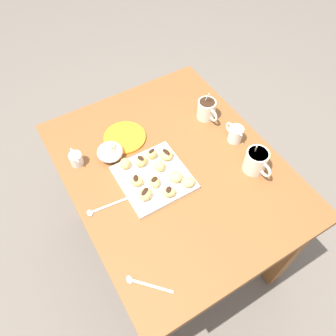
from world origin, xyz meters
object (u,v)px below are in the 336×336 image
(beignet_6, at_px, (152,154))
(beignet_10, at_px, (187,182))
(dining_table, at_px, (173,185))
(coffee_mug_cream_left, at_px, (207,109))
(beignet_5, at_px, (125,164))
(chocolate_sauce_pitcher, at_px, (76,158))
(beignet_7, at_px, (175,177))
(pastry_plate_square, at_px, (154,178))
(beignet_0, at_px, (136,180))
(cream_pitcher_white, at_px, (235,133))
(coffee_mug_cream_right, at_px, (256,161))
(beignet_2, at_px, (141,161))
(beignet_1, at_px, (159,166))
(beignet_4, at_px, (166,155))
(ice_cream_bowl, at_px, (110,151))
(beignet_8, at_px, (169,192))
(beignet_9, at_px, (154,182))
(saucer_orange_left, at_px, (125,137))
(beignet_3, at_px, (145,194))

(beignet_6, height_order, beignet_10, beignet_6)
(dining_table, bearing_deg, coffee_mug_cream_left, 121.38)
(coffee_mug_cream_left, height_order, beignet_5, coffee_mug_cream_left)
(chocolate_sauce_pitcher, xyz_separation_m, beignet_7, (0.28, 0.30, 0.00))
(beignet_5, bearing_deg, pastry_plate_square, 35.68)
(beignet_0, relative_size, beignet_5, 1.13)
(dining_table, height_order, cream_pitcher_white, cream_pitcher_white)
(coffee_mug_cream_right, xyz_separation_m, beignet_2, (-0.24, -0.38, -0.02))
(beignet_1, xyz_separation_m, beignet_4, (-0.04, 0.05, -0.00))
(beignet_0, relative_size, beignet_10, 1.04)
(ice_cream_bowl, distance_m, chocolate_sauce_pitcher, 0.14)
(beignet_7, bearing_deg, beignet_2, -148.36)
(coffee_mug_cream_left, distance_m, ice_cream_bowl, 0.47)
(beignet_1, height_order, beignet_6, beignet_1)
(ice_cream_bowl, relative_size, beignet_5, 2.20)
(dining_table, height_order, beignet_8, beignet_8)
(beignet_2, bearing_deg, beignet_0, -41.54)
(beignet_8, relative_size, beignet_9, 1.02)
(pastry_plate_square, xyz_separation_m, beignet_4, (-0.06, 0.09, 0.03))
(cream_pitcher_white, xyz_separation_m, chocolate_sauce_pitcher, (-0.23, -0.63, -0.01))
(beignet_7, bearing_deg, beignet_4, 167.76)
(saucer_orange_left, xyz_separation_m, beignet_2, (0.17, -0.01, 0.03))
(dining_table, distance_m, ice_cream_bowl, 0.32)
(coffee_mug_cream_left, xyz_separation_m, beignet_2, (0.10, -0.38, -0.01))
(pastry_plate_square, relative_size, beignet_7, 4.92)
(coffee_mug_cream_left, bearing_deg, beignet_2, -76.09)
(pastry_plate_square, bearing_deg, coffee_mug_cream_right, 66.07)
(beignet_6, relative_size, beignet_8, 0.76)
(pastry_plate_square, bearing_deg, beignet_10, 43.72)
(beignet_6, distance_m, beignet_7, 0.14)
(beignet_0, bearing_deg, dining_table, 88.41)
(dining_table, distance_m, beignet_8, 0.21)
(beignet_6, distance_m, beignet_10, 0.19)
(beignet_1, bearing_deg, beignet_6, 176.54)
(saucer_orange_left, relative_size, beignet_4, 3.26)
(dining_table, bearing_deg, pastry_plate_square, -85.60)
(ice_cream_bowl, xyz_separation_m, beignet_4, (0.13, 0.19, -0.00))
(pastry_plate_square, bearing_deg, beignet_2, -170.32)
(chocolate_sauce_pitcher, relative_size, beignet_0, 1.69)
(pastry_plate_square, distance_m, beignet_6, 0.10)
(beignet_3, bearing_deg, beignet_2, 157.39)
(beignet_0, xyz_separation_m, beignet_2, (-0.07, 0.06, 0.00))
(beignet_8, height_order, beignet_10, beignet_8)
(beignet_4, bearing_deg, chocolate_sauce_pitcher, -118.29)
(pastry_plate_square, height_order, beignet_3, beignet_3)
(beignet_3, bearing_deg, pastry_plate_square, 130.86)
(beignet_8, bearing_deg, beignet_4, 152.12)
(beignet_2, distance_m, beignet_7, 0.15)
(cream_pitcher_white, distance_m, beignet_7, 0.33)
(beignet_0, bearing_deg, beignet_5, -179.96)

